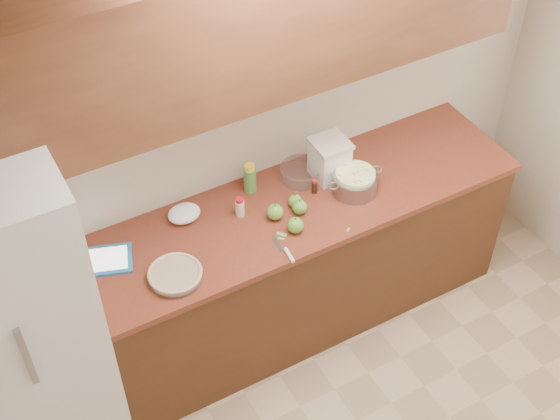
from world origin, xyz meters
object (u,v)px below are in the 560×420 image
colander (355,182)px  flour_canister (330,158)px  tablet (106,260)px  pie (175,275)px

colander → flour_canister: size_ratio=1.42×
colander → tablet: colander is taller
colander → tablet: size_ratio=1.09×
colander → flour_canister: flour_canister is taller
pie → flour_canister: size_ratio=1.16×
colander → flour_canister: bearing=107.8°
pie → flour_canister: bearing=14.7°
tablet → flour_canister: bearing=19.9°
pie → flour_canister: (1.03, 0.27, 0.10)m
colander → flour_canister: 0.19m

